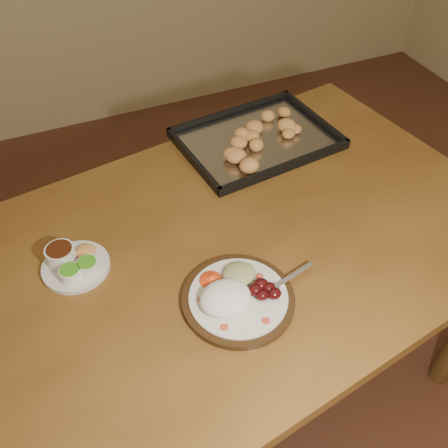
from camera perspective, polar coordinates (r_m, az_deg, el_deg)
name	(u,v)px	position (r m, az deg, el deg)	size (l,w,h in m)	color
ground	(289,405)	(1.84, 7.48, -19.83)	(4.00, 4.00, 0.00)	#502B1B
dining_table	(221,270)	(1.30, -0.29, -5.23)	(1.63, 1.14, 0.75)	brown
dinner_plate	(236,295)	(1.11, 1.33, -8.16)	(0.32, 0.25, 0.06)	black
condiment_saucer	(73,263)	(1.22, -16.89, -4.27)	(0.16, 0.16, 0.05)	beige
baking_tray	(257,138)	(1.54, 3.74, 9.77)	(0.49, 0.38, 0.05)	black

